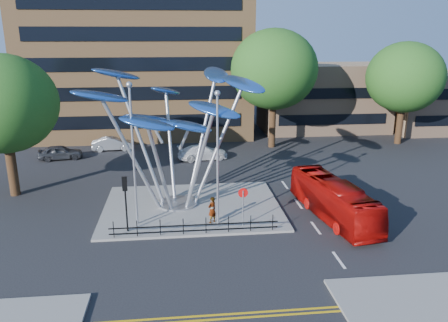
{
  "coord_description": "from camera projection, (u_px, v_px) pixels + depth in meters",
  "views": [
    {
      "loc": [
        -1.8,
        -21.98,
        11.61
      ],
      "look_at": [
        0.99,
        4.0,
        3.91
      ],
      "focal_mm": 35.0,
      "sensor_mm": 36.0,
      "label": 1
    }
  ],
  "objects": [
    {
      "name": "parked_car_mid",
      "position": [
        113.0,
        144.0,
        44.72
      ],
      "size": [
        4.23,
        1.82,
        1.36
      ],
      "primitive_type": "imported",
      "rotation": [
        0.0,
        0.0,
        1.67
      ],
      "color": "#B5B9BE",
      "rests_on": "ground"
    },
    {
      "name": "street_lamp_left",
      "position": [
        133.0,
        143.0,
        25.8
      ],
      "size": [
        0.36,
        0.36,
        8.8
      ],
      "color": "#9EA0A5",
      "rests_on": "traffic_island"
    },
    {
      "name": "traffic_island",
      "position": [
        192.0,
        207.0,
        30.03
      ],
      "size": [
        12.0,
        9.0,
        0.15
      ],
      "primitive_type": "cube",
      "color": "slate",
      "rests_on": "ground"
    },
    {
      "name": "brick_tower",
      "position": [
        138.0,
        2.0,
        50.1
      ],
      "size": [
        25.0,
        15.0,
        30.0
      ],
      "primitive_type": "cube",
      "color": "#996E42",
      "rests_on": "ground"
    },
    {
      "name": "pedestrian_railing_front",
      "position": [
        195.0,
        227.0,
        25.79
      ],
      "size": [
        10.0,
        0.06,
        1.0
      ],
      "color": "black",
      "rests_on": "traffic_island"
    },
    {
      "name": "red_bus",
      "position": [
        333.0,
        199.0,
        28.2
      ],
      "size": [
        3.43,
        9.19,
        2.5
      ],
      "primitive_type": "imported",
      "rotation": [
        0.0,
        0.0,
        0.15
      ],
      "color": "#950906",
      "rests_on": "ground"
    },
    {
      "name": "tree_right",
      "position": [
        274.0,
        70.0,
        43.96
      ],
      "size": [
        8.8,
        8.8,
        12.11
      ],
      "color": "black",
      "rests_on": "ground"
    },
    {
      "name": "leaf_sculpture",
      "position": [
        173.0,
        108.0,
        28.65
      ],
      "size": [
        12.72,
        9.54,
        9.51
      ],
      "color": "#9EA0A5",
      "rests_on": "traffic_island"
    },
    {
      "name": "traffic_light_island",
      "position": [
        125.0,
        192.0,
        25.57
      ],
      "size": [
        0.28,
        0.18,
        3.42
      ],
      "color": "black",
      "rests_on": "traffic_island"
    },
    {
      "name": "pedestrian",
      "position": [
        212.0,
        210.0,
        27.21
      ],
      "size": [
        0.74,
        0.7,
        1.7
      ],
      "primitive_type": "imported",
      "rotation": [
        0.0,
        0.0,
        3.81
      ],
      "color": "gray",
      "rests_on": "traffic_island"
    },
    {
      "name": "tree_far",
      "position": [
        405.0,
        77.0,
        45.66
      ],
      "size": [
        8.0,
        8.0,
        10.81
      ],
      "color": "black",
      "rests_on": "ground"
    },
    {
      "name": "ground",
      "position": [
        214.0,
        248.0,
        24.43
      ],
      "size": [
        120.0,
        120.0,
        0.0
      ],
      "primitive_type": "plane",
      "color": "black",
      "rests_on": "ground"
    },
    {
      "name": "street_lamp_right",
      "position": [
        218.0,
        147.0,
        25.9
      ],
      "size": [
        0.36,
        0.36,
        8.3
      ],
      "color": "#9EA0A5",
      "rests_on": "traffic_island"
    },
    {
      "name": "double_yellow_near",
      "position": [
        226.0,
        314.0,
        18.71
      ],
      "size": [
        40.0,
        0.12,
        0.01
      ],
      "primitive_type": "cube",
      "color": "gold",
      "rests_on": "ground"
    },
    {
      "name": "double_yellow_far",
      "position": [
        227.0,
        319.0,
        18.42
      ],
      "size": [
        40.0,
        0.12,
        0.01
      ],
      "primitive_type": "cube",
      "color": "gold",
      "rests_on": "ground"
    },
    {
      "name": "low_building_far",
      "position": [
        439.0,
        102.0,
        53.22
      ],
      "size": [
        12.0,
        8.0,
        7.0
      ],
      "primitive_type": "cube",
      "color": "tan",
      "rests_on": "ground"
    },
    {
      "name": "no_entry_sign_island",
      "position": [
        243.0,
        200.0,
        26.52
      ],
      "size": [
        0.6,
        0.1,
        2.45
      ],
      "color": "#9EA0A5",
      "rests_on": "traffic_island"
    },
    {
      "name": "low_building_near",
      "position": [
        323.0,
        97.0,
        53.55
      ],
      "size": [
        15.0,
        8.0,
        8.0
      ],
      "primitive_type": "cube",
      "color": "tan",
      "rests_on": "ground"
    },
    {
      "name": "parked_car_right",
      "position": [
        203.0,
        152.0,
        41.45
      ],
      "size": [
        4.99,
        2.7,
        1.37
      ],
      "primitive_type": "imported",
      "rotation": [
        0.0,
        0.0,
        1.74
      ],
      "color": "silver",
      "rests_on": "ground"
    },
    {
      "name": "parked_car_left",
      "position": [
        60.0,
        152.0,
        41.46
      ],
      "size": [
        4.24,
        2.28,
        1.37
      ],
      "primitive_type": "imported",
      "rotation": [
        0.0,
        0.0,
        1.74
      ],
      "color": "#3A3C41",
      "rests_on": "ground"
    },
    {
      "name": "tree_left",
      "position": [
        3.0,
        104.0,
        30.62
      ],
      "size": [
        7.6,
        7.6,
        10.32
      ],
      "color": "black",
      "rests_on": "ground"
    }
  ]
}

